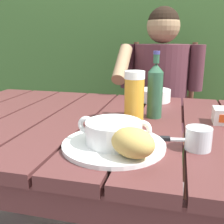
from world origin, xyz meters
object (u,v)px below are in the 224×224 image
Objects in this scene: beer_glass at (134,96)px; table_knife at (169,139)px; soup_bowl at (114,132)px; beer_bottle at (155,90)px; chair_near_diner at (160,124)px; diner_bowl at (155,95)px; person_eating at (159,96)px; bread_roll at (133,143)px; serving_plate at (114,145)px; water_glass_small at (198,138)px.

beer_glass is 1.09× the size of table_knife.
soup_bowl is 0.84× the size of beer_bottle.
chair_near_diner is 5.81× the size of beer_glass.
chair_near_diner is 7.19× the size of diner_bowl.
soup_bowl is at bearing -93.04° from beer_glass.
beer_glass is (-0.04, -0.66, 0.14)m from person_eating.
chair_near_diner is 6.32× the size of table_knife.
bread_roll is (0.01, -0.99, 0.10)m from person_eating.
table_knife is (0.08, 0.16, -0.04)m from bread_roll.
beer_bottle reaches higher than table_knife.
serving_plate is 0.58m from diner_bowl.
bread_roll is (0.06, -0.08, 0.00)m from soup_bowl.
beer_glass reaches higher than water_glass_small.
soup_bowl is 0.17m from table_knife.
person_eating reaches higher than bread_roll.
beer_glass is at bearing 86.96° from soup_bowl.
chair_near_diner is 5.07× the size of soup_bowl.
serving_plate is at bearing -93.14° from chair_near_diner.
soup_bowl reaches higher than water_glass_small.
bread_roll is at bearing -49.40° from serving_plate.
diner_bowl is (-0.00, -0.54, 0.32)m from chair_near_diner.
person_eating is 8.59× the size of diner_bowl.
chair_near_diner is 1.16m from serving_plate.
chair_near_diner reaches higher than water_glass_small.
soup_bowl is 2.92× the size of water_glass_small.
serving_plate is (-0.06, -1.12, 0.30)m from chair_near_diner.
table_knife is 0.50m from diner_bowl.
water_glass_small is at bearing -31.10° from table_knife.
water_glass_small is (0.16, -0.88, 0.08)m from person_eating.
beer_glass is (-0.05, -0.86, 0.38)m from chair_near_diner.
beer_glass is 1.24× the size of diner_bowl.
bread_roll is at bearing -81.23° from beer_glass.
water_glass_small is 0.43× the size of table_knife.
water_glass_small is at bearing 35.49° from bread_roll.
beer_bottle is at bearing 75.31° from serving_plate.
serving_plate is 0.34m from beer_bottle.
person_eating is 8.85× the size of bread_roll.
table_knife is at bearing 30.03° from serving_plate.
serving_plate is 1.59× the size of beer_glass.
person_eating is at bearing 90.35° from bread_roll.
bread_roll reaches higher than water_glass_small.
bread_roll is at bearing -116.99° from table_knife.
serving_plate is at bearing -93.65° from person_eating.
person_eating is at bearing -90.81° from chair_near_diner.
person_eating reaches higher than beer_bottle.
beer_bottle is at bearing -88.58° from chair_near_diner.
soup_bowl is 1.15× the size of beer_glass.
table_knife is at bearing -84.03° from person_eating.
beer_glass is 0.23m from table_knife.
beer_bottle is (0.02, -0.61, 0.15)m from person_eating.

